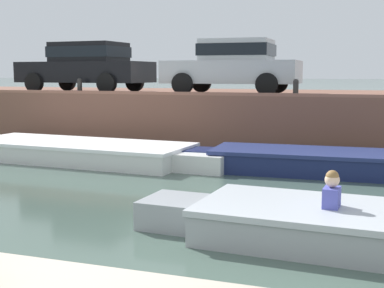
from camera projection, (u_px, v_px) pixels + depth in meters
ground_plane at (254, 210)px, 8.65m from camera, size 400.00×400.00×0.00m
far_quay_wall at (314, 119)px, 16.36m from camera, size 60.00×6.00×1.60m
far_wall_coping at (302, 95)px, 13.55m from camera, size 60.00×0.24×0.08m
boat_moored_west_white at (87, 152)px, 13.32m from camera, size 7.00×2.46×0.48m
boat_moored_central_navy at (304, 161)px, 11.87m from camera, size 5.37×1.82×0.50m
motorboat_passing at (370, 230)px, 6.71m from camera, size 5.95×2.04×0.97m
car_leftmost_black at (87, 65)px, 16.84m from camera, size 4.26×2.08×1.54m
car_left_inner_silver at (234, 64)px, 15.28m from camera, size 3.85×1.99×1.54m
mooring_bollard_west at (80, 85)px, 15.77m from camera, size 0.15×0.15×0.45m
mooring_bollard_mid at (296, 87)px, 13.70m from camera, size 0.15×0.15×0.45m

